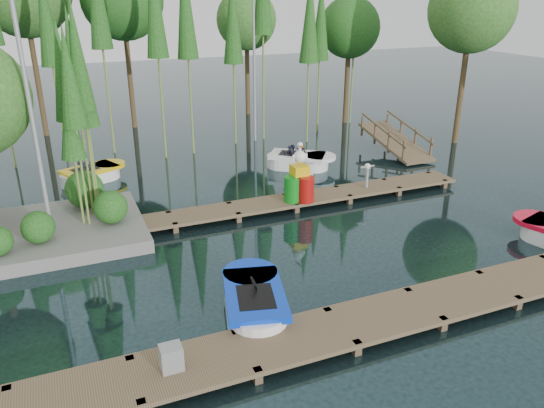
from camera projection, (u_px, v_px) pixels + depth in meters
name	position (u px, v px, depth m)	size (l,w,h in m)	color
ground_plane	(263.00, 248.00, 15.13)	(90.00, 90.00, 0.00)	#1D3235
near_dock	(341.00, 327.00, 11.19)	(18.00, 1.50, 0.50)	brown
far_dock	(263.00, 205.00, 17.54)	(15.00, 1.20, 0.50)	brown
island	(4.00, 134.00, 14.49)	(6.20, 4.20, 6.75)	slate
tree_screen	(116.00, 10.00, 21.16)	(34.42, 18.53, 10.31)	#49371F
lamp_island	(28.00, 98.00, 13.70)	(0.30, 0.30, 7.25)	gray
lamp_rear	(254.00, 50.00, 24.36)	(0.30, 0.30, 7.25)	gray
ramp	(395.00, 141.00, 23.69)	(1.50, 3.94, 1.49)	brown
boat_blue	(254.00, 303.00, 11.99)	(1.99, 3.13, 0.98)	white
boat_yellow_far	(92.00, 174.00, 20.31)	(2.85, 2.13, 1.30)	white
boat_white_far	(299.00, 161.00, 21.85)	(3.07, 2.71, 1.35)	white
utility_cabinet	(171.00, 358.00, 9.78)	(0.41, 0.34, 0.50)	gray
yellow_barrel	(301.00, 185.00, 17.83)	(0.62, 0.62, 0.92)	#E6B90C
drum_cluster	(301.00, 183.00, 17.63)	(1.14, 1.05, 1.97)	#0D7917
seagull_post	(367.00, 171.00, 18.71)	(0.56, 0.30, 0.89)	gray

